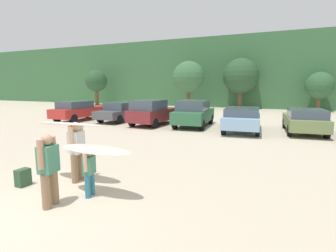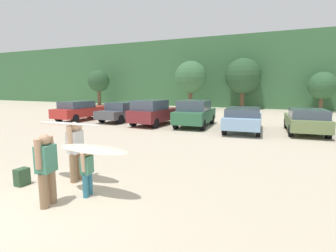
{
  "view_description": "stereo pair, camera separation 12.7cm",
  "coord_description": "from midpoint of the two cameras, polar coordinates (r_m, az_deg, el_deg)",
  "views": [
    {
      "loc": [
        4.82,
        -3.48,
        2.59
      ],
      "look_at": [
        0.41,
        6.55,
        0.93
      ],
      "focal_mm": 28.24,
      "sensor_mm": 36.0,
      "label": 1
    },
    {
      "loc": [
        4.94,
        -3.43,
        2.59
      ],
      "look_at": [
        0.41,
        6.55,
        0.93
      ],
      "focal_mm": 28.24,
      "sensor_mm": 36.0,
      "label": 2
    }
  ],
  "objects": [
    {
      "name": "ground_plane",
      "position": [
        6.52,
        -28.77,
        -15.9
      ],
      "size": [
        120.0,
        120.0,
        0.0
      ],
      "primitive_type": "plane",
      "color": "beige"
    },
    {
      "name": "hillside_ridge",
      "position": [
        38.56,
        17.44,
        10.71
      ],
      "size": [
        108.0,
        12.0,
        8.54
      ],
      "primitive_type": "cube",
      "color": "#38663D",
      "rests_on": "ground_plane"
    },
    {
      "name": "tree_center",
      "position": [
        37.77,
        -14.66,
        9.33
      ],
      "size": [
        2.93,
        2.93,
        4.76
      ],
      "color": "brown",
      "rests_on": "ground_plane"
    },
    {
      "name": "tree_center_right",
      "position": [
        30.83,
        5.02,
        10.43
      ],
      "size": [
        3.64,
        3.64,
        5.43
      ],
      "color": "brown",
      "rests_on": "ground_plane"
    },
    {
      "name": "tree_left",
      "position": [
        31.31,
        15.99,
        10.34
      ],
      "size": [
        3.95,
        3.95,
        5.71
      ],
      "color": "brown",
      "rests_on": "ground_plane"
    },
    {
      "name": "tree_far_left",
      "position": [
        30.9,
        30.47,
        7.51
      ],
      "size": [
        2.72,
        2.72,
        4.01
      ],
      "color": "brown",
      "rests_on": "ground_plane"
    },
    {
      "name": "parked_car_red",
      "position": [
        21.2,
        -18.12,
        3.27
      ],
      "size": [
        1.77,
        4.78,
        1.48
      ],
      "rotation": [
        0.0,
        0.0,
        1.57
      ],
      "color": "#B72D28",
      "rests_on": "ground_plane"
    },
    {
      "name": "parked_car_dark_gray",
      "position": [
        20.02,
        -9.41,
        3.17
      ],
      "size": [
        2.01,
        4.7,
        1.41
      ],
      "rotation": [
        0.0,
        0.0,
        1.52
      ],
      "color": "#4C4F54",
      "rests_on": "ground_plane"
    },
    {
      "name": "parked_car_maroon",
      "position": [
        17.66,
        -2.93,
        2.98
      ],
      "size": [
        2.1,
        4.15,
        1.69
      ],
      "rotation": [
        0.0,
        0.0,
        1.51
      ],
      "color": "maroon",
      "rests_on": "ground_plane"
    },
    {
      "name": "parked_car_forest_green",
      "position": [
        17.12,
        6.03,
        2.8
      ],
      "size": [
        2.2,
        4.46,
        1.69
      ],
      "rotation": [
        0.0,
        0.0,
        1.65
      ],
      "color": "#2D6642",
      "rests_on": "ground_plane"
    },
    {
      "name": "parked_car_sky_blue",
      "position": [
        15.71,
        16.17,
        1.62
      ],
      "size": [
        2.3,
        4.69,
        1.38
      ],
      "rotation": [
        0.0,
        0.0,
        1.65
      ],
      "color": "#84ADD1",
      "rests_on": "ground_plane"
    },
    {
      "name": "parked_car_olive_green",
      "position": [
        16.36,
        27.87,
        1.08
      ],
      "size": [
        2.26,
        4.47,
        1.38
      ],
      "rotation": [
        0.0,
        0.0,
        1.66
      ],
      "color": "#6B7F4C",
      "rests_on": "ground_plane"
    },
    {
      "name": "person_adult",
      "position": [
        7.61,
        -18.93,
        -4.48
      ],
      "size": [
        0.37,
        0.66,
        1.64
      ],
      "rotation": [
        0.0,
        0.0,
        3.33
      ],
      "color": "#8C6B4C",
      "rests_on": "ground_plane"
    },
    {
      "name": "person_child",
      "position": [
        6.55,
        -16.55,
        -9.0
      ],
      "size": [
        0.26,
        0.51,
        1.15
      ],
      "rotation": [
        0.0,
        0.0,
        3.33
      ],
      "color": "teal",
      "rests_on": "ground_plane"
    },
    {
      "name": "person_companion",
      "position": [
        6.26,
        -24.28,
        -7.82
      ],
      "size": [
        0.36,
        0.62,
        1.59
      ],
      "rotation": [
        0.0,
        0.0,
        3.33
      ],
      "color": "#8C6B4C",
      "rests_on": "ground_plane"
    },
    {
      "name": "surfboard_white",
      "position": [
        7.47,
        -20.24,
        0.48
      ],
      "size": [
        2.1,
        0.67,
        0.16
      ],
      "rotation": [
        0.0,
        0.0,
        3.18
      ],
      "color": "white"
    },
    {
      "name": "surfboard_cream",
      "position": [
        6.4,
        -15.31,
        -4.87
      ],
      "size": [
        1.94,
        0.56,
        0.14
      ],
      "rotation": [
        0.0,
        0.0,
        3.13
      ],
      "color": "beige"
    },
    {
      "name": "backpack_dropped",
      "position": [
        8.01,
        -28.59,
        -9.62
      ],
      "size": [
        0.24,
        0.34,
        0.45
      ],
      "color": "#2D4C33",
      "rests_on": "ground_plane"
    }
  ]
}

